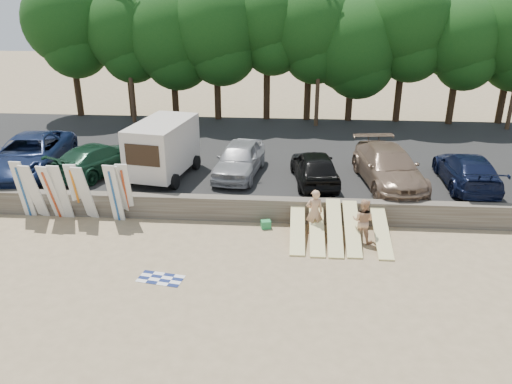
# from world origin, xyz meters

# --- Properties ---
(ground) EXTENTS (120.00, 120.00, 0.00)m
(ground) POSITION_xyz_m (0.00, 0.00, 0.00)
(ground) COLOR tan
(ground) RESTS_ON ground
(seawall) EXTENTS (44.00, 0.50, 1.00)m
(seawall) POSITION_xyz_m (0.00, 3.00, 0.50)
(seawall) COLOR #6B6356
(seawall) RESTS_ON ground
(parking_lot) EXTENTS (44.00, 14.50, 0.70)m
(parking_lot) POSITION_xyz_m (0.00, 10.50, 0.35)
(parking_lot) COLOR #282828
(parking_lot) RESTS_ON ground
(treeline) EXTENTS (34.34, 6.43, 9.20)m
(treeline) POSITION_xyz_m (-0.21, 17.54, 6.46)
(treeline) COLOR #382616
(treeline) RESTS_ON parking_lot
(utility_poles) EXTENTS (25.80, 0.26, 9.00)m
(utility_poles) POSITION_xyz_m (2.00, 16.00, 5.43)
(utility_poles) COLOR #473321
(utility_poles) RESTS_ON parking_lot
(box_trailer) EXTENTS (2.93, 4.44, 2.64)m
(box_trailer) POSITION_xyz_m (-5.45, 5.96, 2.18)
(box_trailer) COLOR beige
(box_trailer) RESTS_ON parking_lot
(car_0) EXTENTS (3.65, 6.64, 1.76)m
(car_0) POSITION_xyz_m (-12.01, 6.14, 1.58)
(car_0) COLOR #132045
(car_0) RESTS_ON parking_lot
(car_1) EXTENTS (3.91, 5.42, 1.46)m
(car_1) POSITION_xyz_m (-8.68, 6.22, 1.43)
(car_1) COLOR #133422
(car_1) RESTS_ON parking_lot
(car_2) EXTENTS (2.45, 4.86, 1.59)m
(car_2) POSITION_xyz_m (-1.96, 6.48, 1.49)
(car_2) COLOR #9C9CA1
(car_2) RESTS_ON parking_lot
(car_3) EXTENTS (2.37, 4.68, 1.53)m
(car_3) POSITION_xyz_m (1.55, 5.68, 1.46)
(car_3) COLOR black
(car_3) RESTS_ON parking_lot
(car_4) EXTENTS (3.07, 5.97, 1.66)m
(car_4) POSITION_xyz_m (4.85, 5.76, 1.53)
(car_4) COLOR #7B624E
(car_4) RESTS_ON parking_lot
(car_5) EXTENTS (2.18, 5.13, 1.48)m
(car_5) POSITION_xyz_m (8.32, 5.86, 1.44)
(car_5) COLOR black
(car_5) RESTS_ON parking_lot
(surfboard_upright_0) EXTENTS (0.52, 0.55, 2.57)m
(surfboard_upright_0) POSITION_xyz_m (-10.51, 2.52, 1.28)
(surfboard_upright_0) COLOR silver
(surfboard_upright_0) RESTS_ON ground
(surfboard_upright_1) EXTENTS (0.61, 0.88, 2.50)m
(surfboard_upright_1) POSITION_xyz_m (-9.97, 2.39, 1.25)
(surfboard_upright_1) COLOR silver
(surfboard_upright_1) RESTS_ON ground
(surfboard_upright_2) EXTENTS (0.63, 0.89, 2.50)m
(surfboard_upright_2) POSITION_xyz_m (-9.24, 2.35, 1.25)
(surfboard_upright_2) COLOR silver
(surfboard_upright_2) RESTS_ON ground
(surfboard_upright_3) EXTENTS (0.53, 0.74, 2.53)m
(surfboard_upright_3) POSITION_xyz_m (-8.83, 2.36, 1.26)
(surfboard_upright_3) COLOR silver
(surfboard_upright_3) RESTS_ON ground
(surfboard_upright_4) EXTENTS (0.57, 0.85, 2.51)m
(surfboard_upright_4) POSITION_xyz_m (-8.32, 2.64, 1.25)
(surfboard_upright_4) COLOR silver
(surfboard_upright_4) RESTS_ON ground
(surfboard_upright_5) EXTENTS (0.62, 0.90, 2.50)m
(surfboard_upright_5) POSITION_xyz_m (-7.84, 2.38, 1.25)
(surfboard_upright_5) COLOR silver
(surfboard_upright_5) RESTS_ON ground
(surfboard_upright_6) EXTENTS (0.56, 0.59, 2.57)m
(surfboard_upright_6) POSITION_xyz_m (-6.61, 2.36, 1.28)
(surfboard_upright_6) COLOR silver
(surfboard_upright_6) RESTS_ON ground
(surfboard_upright_7) EXTENTS (0.53, 0.64, 2.55)m
(surfboard_upright_7) POSITION_xyz_m (-6.22, 2.62, 1.28)
(surfboard_upright_7) COLOR silver
(surfboard_upright_7) RESTS_ON ground
(surfboard_upright_8) EXTENTS (0.60, 0.83, 2.52)m
(surfboard_upright_8) POSITION_xyz_m (-6.49, 2.55, 1.26)
(surfboard_upright_8) COLOR silver
(surfboard_upright_8) RESTS_ON ground
(surfboard_low_0) EXTENTS (0.56, 2.91, 0.85)m
(surfboard_low_0) POSITION_xyz_m (0.81, 1.50, 0.43)
(surfboard_low_0) COLOR #F2E699
(surfboard_low_0) RESTS_ON ground
(surfboard_low_1) EXTENTS (0.56, 2.92, 0.84)m
(surfboard_low_1) POSITION_xyz_m (1.54, 1.45, 0.42)
(surfboard_low_1) COLOR #F2E699
(surfboard_low_1) RESTS_ON ground
(surfboard_low_2) EXTENTS (0.56, 2.82, 1.16)m
(surfboard_low_2) POSITION_xyz_m (2.20, 1.38, 0.58)
(surfboard_low_2) COLOR #F2E699
(surfboard_low_2) RESTS_ON ground
(surfboard_low_3) EXTENTS (0.56, 2.85, 1.06)m
(surfboard_low_3) POSITION_xyz_m (2.86, 1.45, 0.53)
(surfboard_low_3) COLOR #F2E699
(surfboard_low_3) RESTS_ON ground
(surfboard_low_4) EXTENTS (0.56, 2.91, 0.88)m
(surfboard_low_4) POSITION_xyz_m (3.97, 1.42, 0.44)
(surfboard_low_4) COLOR #F2E699
(surfboard_low_4) RESTS_ON ground
(beachgoer_a) EXTENTS (0.73, 0.54, 1.84)m
(beachgoer_a) POSITION_xyz_m (1.44, 1.97, 0.92)
(beachgoer_a) COLOR tan
(beachgoer_a) RESTS_ON ground
(beachgoer_b) EXTENTS (1.02, 0.92, 1.72)m
(beachgoer_b) POSITION_xyz_m (3.24, 1.43, 0.86)
(beachgoer_b) COLOR tan
(beachgoer_b) RESTS_ON ground
(cooler) EXTENTS (0.44, 0.38, 0.32)m
(cooler) POSITION_xyz_m (-0.46, 2.28, 0.16)
(cooler) COLOR #28934E
(cooler) RESTS_ON ground
(gear_bag) EXTENTS (0.37, 0.34, 0.22)m
(gear_bag) POSITION_xyz_m (0.72, 1.91, 0.11)
(gear_bag) COLOR orange
(gear_bag) RESTS_ON ground
(beach_towel) EXTENTS (1.74, 1.74, 0.00)m
(beach_towel) POSITION_xyz_m (-3.73, -1.77, 0.01)
(beach_towel) COLOR white
(beach_towel) RESTS_ON ground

